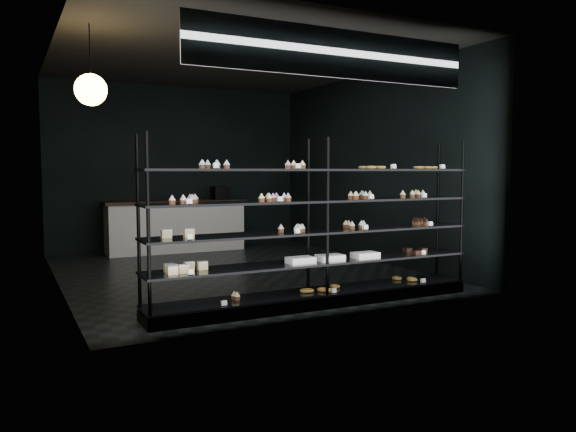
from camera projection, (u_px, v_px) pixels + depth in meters
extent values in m
cube|color=black|center=(234.00, 271.00, 8.61)|extent=(5.00, 6.00, 0.01)
cube|color=black|center=(233.00, 60.00, 8.35)|extent=(5.00, 6.00, 0.01)
cube|color=black|center=(178.00, 168.00, 11.15)|extent=(5.00, 0.01, 3.20)
cube|color=black|center=(339.00, 165.00, 5.81)|extent=(5.00, 0.01, 3.20)
cube|color=black|center=(55.00, 166.00, 7.35)|extent=(0.01, 6.00, 3.20)
cube|color=black|center=(370.00, 167.00, 9.61)|extent=(0.01, 6.00, 3.20)
cube|color=black|center=(317.00, 300.00, 6.45)|extent=(4.00, 0.50, 0.12)
cylinder|color=black|center=(148.00, 230.00, 5.30)|extent=(0.04, 0.04, 1.85)
cylinder|color=black|center=(138.00, 226.00, 5.69)|extent=(0.04, 0.04, 1.85)
cylinder|color=black|center=(328.00, 221.00, 6.18)|extent=(0.04, 0.04, 1.85)
cylinder|color=black|center=(308.00, 218.00, 6.57)|extent=(0.04, 0.04, 1.85)
cylinder|color=black|center=(462.00, 215.00, 7.07)|extent=(0.04, 0.04, 1.85)
cylinder|color=black|center=(438.00, 213.00, 7.46)|extent=(0.04, 0.04, 1.85)
cube|color=black|center=(317.00, 292.00, 6.45)|extent=(4.00, 0.50, 0.03)
cube|color=black|center=(317.00, 262.00, 6.42)|extent=(4.00, 0.50, 0.02)
cube|color=black|center=(318.00, 232.00, 6.39)|extent=(4.00, 0.50, 0.02)
cube|color=black|center=(318.00, 201.00, 6.36)|extent=(4.00, 0.50, 0.02)
cube|color=black|center=(318.00, 170.00, 6.33)|extent=(4.00, 0.50, 0.02)
cube|color=white|center=(217.00, 166.00, 5.60)|extent=(0.06, 0.04, 0.06)
cube|color=white|center=(295.00, 166.00, 5.99)|extent=(0.06, 0.04, 0.06)
cube|color=white|center=(391.00, 167.00, 6.57)|extent=(0.05, 0.04, 0.06)
cube|color=white|center=(440.00, 167.00, 6.91)|extent=(0.06, 0.04, 0.06)
cube|color=white|center=(186.00, 202.00, 5.48)|extent=(0.06, 0.04, 0.06)
cube|color=white|center=(280.00, 199.00, 5.94)|extent=(0.05, 0.04, 0.06)
cube|color=white|center=(369.00, 197.00, 6.46)|extent=(0.05, 0.04, 0.06)
cube|color=white|center=(421.00, 196.00, 6.81)|extent=(0.06, 0.04, 0.06)
cube|color=white|center=(186.00, 237.00, 5.51)|extent=(0.06, 0.04, 0.06)
cube|color=white|center=(295.00, 231.00, 6.05)|extent=(0.06, 0.04, 0.06)
cube|color=white|center=(368.00, 227.00, 6.48)|extent=(0.05, 0.04, 0.06)
cube|color=white|center=(433.00, 224.00, 6.92)|extent=(0.06, 0.04, 0.06)
cube|color=white|center=(191.00, 272.00, 5.56)|extent=(0.06, 0.04, 0.06)
cube|color=white|center=(424.00, 253.00, 6.89)|extent=(0.06, 0.04, 0.06)
cube|color=white|center=(228.00, 303.00, 5.76)|extent=(0.06, 0.04, 0.06)
cube|color=white|center=(330.00, 291.00, 6.31)|extent=(0.05, 0.04, 0.06)
cube|color=white|center=(421.00, 281.00, 6.90)|extent=(0.06, 0.04, 0.06)
cube|color=#0C0D3C|center=(336.00, 53.00, 5.79)|extent=(3.20, 0.04, 0.45)
cube|color=white|center=(337.00, 53.00, 5.77)|extent=(3.30, 0.02, 0.50)
cylinder|color=black|center=(90.00, 48.00, 6.26)|extent=(0.01, 0.01, 0.55)
sphere|color=#FFB659|center=(91.00, 90.00, 6.30)|extent=(0.36, 0.36, 0.36)
cube|color=silver|center=(176.00, 228.00, 10.70)|extent=(2.56, 0.60, 0.92)
cube|color=black|center=(175.00, 202.00, 10.66)|extent=(2.66, 0.65, 0.06)
cube|color=black|center=(220.00, 193.00, 11.05)|extent=(0.30, 0.30, 0.25)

